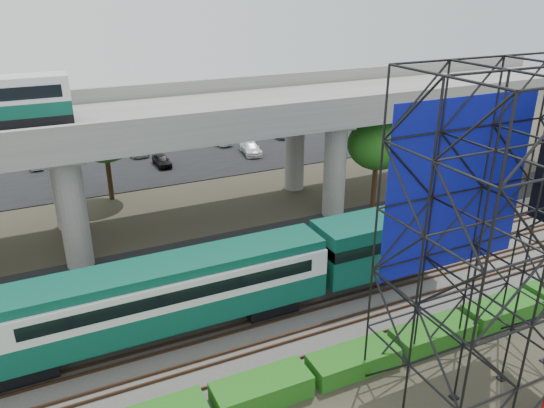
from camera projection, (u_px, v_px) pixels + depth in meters
ground at (295, 327)px, 29.73m from camera, size 140.00×140.00×0.00m
ballast_bed at (280, 308)px, 31.37m from camera, size 90.00×12.00×0.20m
service_road at (229, 248)px, 38.48m from camera, size 90.00×5.00×0.08m
parking_lot at (152, 159)px, 58.09m from camera, size 90.00×18.00×0.08m
harbor_water at (116, 117)px, 76.46m from camera, size 140.00×40.00×0.03m
rail_tracks at (280, 305)px, 31.30m from camera, size 90.00×9.52×0.16m
commuter_train at (193, 287)px, 28.25m from camera, size 29.30×3.06×4.30m
overpass at (185, 123)px, 39.49m from camera, size 80.00×12.00×12.40m
scaffold_tower at (504, 249)px, 22.41m from camera, size 9.36×6.36×15.00m
hedge_strip at (354, 360)px, 26.32m from camera, size 34.60×1.80×1.20m
trees at (140, 162)px, 39.24m from camera, size 40.94×16.94×7.69m
parked_cars at (166, 153)px, 57.89m from camera, size 35.94×9.52×1.31m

